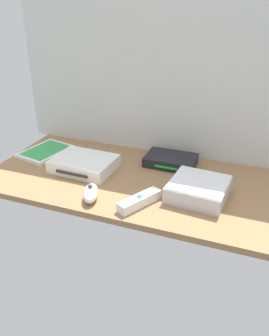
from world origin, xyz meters
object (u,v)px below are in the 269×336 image
Objects in this scene: remote_wand at (139,201)px; game_console at (84,164)px; remote_nunchuk at (91,193)px; mini_computer at (198,189)px; network_router at (171,160)px; game_case at (46,152)px.

game_console is at bearing 178.20° from remote_wand.
remote_nunchuk reaches higher than game_console.
network_router is at bearing 127.03° from mini_computer.
game_console is at bearing 103.93° from remote_nunchuk.
game_case is 51.59cm from remote_wand.
remote_nunchuk is (-14.99, -1.98, 0.53)cm from remote_wand.
game_console is 21.80cm from game_case.
mini_computer reaches higher than remote_nunchuk.
game_case is 48.73cm from network_router.
mini_computer is 1.01× the size of network_router.
network_router and remote_wand have the same top height.
remote_nunchuk is at bearing -156.64° from mini_computer.
network_router is at bearing 20.80° from game_case.
mini_computer is 18.73cm from remote_wand.
game_case is 1.96× the size of remote_nunchuk.
game_case is (-20.62, 6.90, -1.44)cm from game_console.
network_router is (27.45, 14.83, -0.50)cm from game_console.
game_console is 20.07cm from remote_nunchuk.
remote_wand is 15.13cm from remote_nunchuk.
remote_wand is (26.25, -14.63, -0.69)cm from game_console.
remote_nunchuk is at bearing -53.81° from game_console.
remote_nunchuk is (-30.10, -13.00, -0.60)cm from mini_computer.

